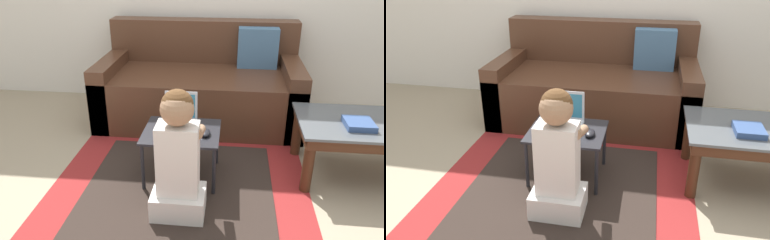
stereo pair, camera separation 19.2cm
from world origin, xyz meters
TOP-DOWN VIEW (x-y plane):
  - ground_plane at (0.00, 0.00)m, footprint 16.00×16.00m
  - area_rug at (-0.13, -0.09)m, footprint 1.72×1.83m
  - couch at (-0.09, 1.16)m, footprint 1.78×0.95m
  - coffee_table at (1.13, 0.28)m, footprint 0.97×0.60m
  - laptop_desk at (-0.13, 0.11)m, footprint 0.51×0.43m
  - laptop at (-0.15, 0.16)m, footprint 0.22×0.22m
  - computer_mouse at (0.03, 0.07)m, footprint 0.07×0.11m
  - person_seated at (-0.09, -0.29)m, footprint 0.32×0.37m
  - book_on_table at (1.02, 0.19)m, footprint 0.18×0.19m

SIDE VIEW (x-z plane):
  - ground_plane at x=0.00m, z-range 0.00..0.00m
  - area_rug at x=-0.13m, z-range 0.00..0.01m
  - couch at x=-0.09m, z-range -0.13..0.73m
  - laptop_desk at x=-0.13m, z-range 0.14..0.50m
  - coffee_table at x=1.13m, z-range 0.14..0.55m
  - computer_mouse at x=0.03m, z-range 0.36..0.39m
  - person_seated at x=-0.09m, z-range -0.01..0.78m
  - laptop at x=-0.15m, z-range 0.28..0.51m
  - book_on_table at x=1.02m, z-range 0.41..0.45m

